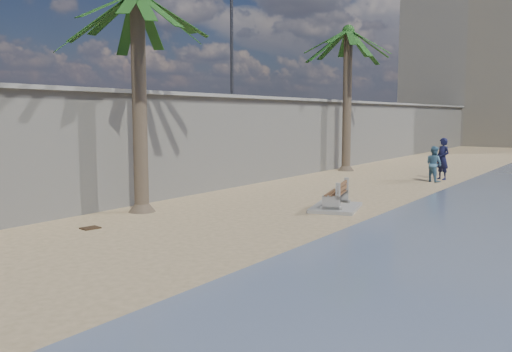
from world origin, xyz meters
The scene contains 10 objects.
ground_plane centered at (0.00, 0.00, 0.00)m, with size 140.00×140.00×0.00m, color tan.
seawall centered at (-5.20, 20.00, 1.75)m, with size 0.45×70.00×3.50m, color gray.
wall_cap centered at (-5.20, 20.00, 3.55)m, with size 0.80×70.00×0.12m, color gray.
end_building centered at (-2.00, 52.00, 7.00)m, with size 18.00×12.00×14.00m, color #B7AA93.
bench_far centered at (0.53, 9.74, 0.35)m, with size 1.78×2.21×0.81m.
palm_back centered at (-4.15, 20.33, 6.88)m, with size 5.00×5.00×7.88m.
streetlight centered at (-5.10, 12.00, 6.64)m, with size 0.28×0.28×5.12m.
person_a centered at (1.00, 19.23, 1.05)m, with size 0.76×0.51×2.11m, color #131535.
person_b centered at (0.93, 18.21, 0.84)m, with size 0.81×0.63×1.68m, color teal.
debris_d centered at (-3.27, 3.70, 0.01)m, with size 0.43×0.35×0.03m, color #382616.
Camera 1 is at (7.75, -4.90, 2.84)m, focal length 38.00 mm.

